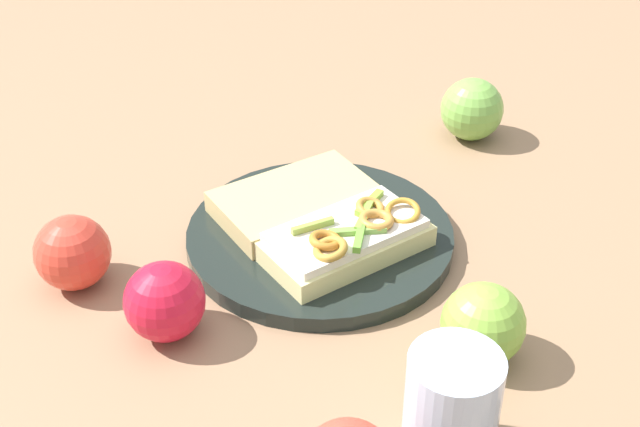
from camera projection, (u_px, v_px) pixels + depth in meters
ground_plane at (320, 243)px, 0.86m from camera, size 2.00×2.00×0.00m
plate at (320, 237)px, 0.86m from camera, size 0.26×0.26×0.02m
sandwich at (347, 238)px, 0.82m from camera, size 0.17×0.17×0.04m
bread_slice_side at (296, 201)px, 0.88m from camera, size 0.18×0.18×0.02m
apple_0 at (483, 324)px, 0.71m from camera, size 0.07×0.07×0.07m
apple_1 at (72, 253)px, 0.79m from camera, size 0.10×0.10×0.07m
apple_2 at (472, 109)px, 1.02m from camera, size 0.09×0.09×0.07m
apple_3 at (165, 301)px, 0.74m from camera, size 0.09×0.09×0.07m
drinking_glass at (451, 408)px, 0.62m from camera, size 0.07×0.07×0.09m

